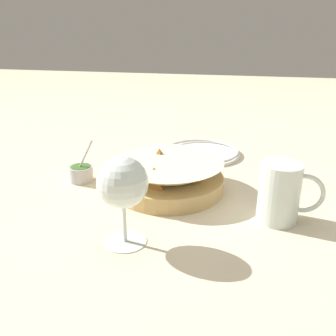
% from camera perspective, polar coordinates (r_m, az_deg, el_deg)
% --- Properties ---
extents(ground_plane, '(4.00, 4.00, 0.00)m').
position_cam_1_polar(ground_plane, '(0.87, -0.31, -3.32)').
color(ground_plane, beige).
extents(food_basket, '(0.25, 0.25, 0.09)m').
position_cam_1_polar(food_basket, '(0.86, -0.01, -1.55)').
color(food_basket, tan).
rests_on(food_basket, ground_plane).
extents(sauce_cup, '(0.07, 0.06, 0.11)m').
position_cam_1_polar(sauce_cup, '(0.94, -13.10, -0.70)').
color(sauce_cup, '#B7B7BC').
rests_on(sauce_cup, ground_plane).
extents(wine_glass, '(0.09, 0.09, 0.16)m').
position_cam_1_polar(wine_glass, '(0.63, -6.92, -2.60)').
color(wine_glass, silver).
rests_on(wine_glass, ground_plane).
extents(beer_mug, '(0.12, 0.08, 0.12)m').
position_cam_1_polar(beer_mug, '(0.75, 16.70, -3.93)').
color(beer_mug, silver).
rests_on(beer_mug, ground_plane).
extents(side_plate, '(0.23, 0.23, 0.01)m').
position_cam_1_polar(side_plate, '(1.10, 5.14, 2.45)').
color(side_plate, white).
rests_on(side_plate, ground_plane).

